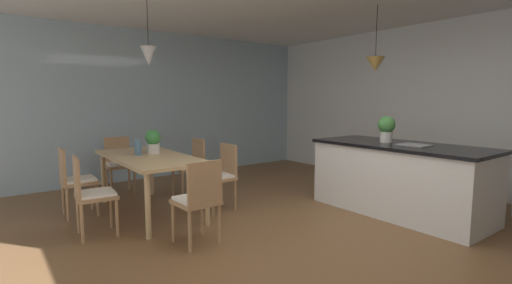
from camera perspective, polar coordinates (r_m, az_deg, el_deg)
name	(u,v)px	position (r m, az deg, el deg)	size (l,w,h in m)	color
ground_plane	(314,243)	(3.97, 9.12, -15.37)	(10.00, 8.40, 0.04)	brown
wall_back_kitchen	(466,107)	(6.45, 30.01, 4.77)	(10.00, 0.12, 2.70)	white
window_wall_left_glazing	(159,105)	(7.12, -14.98, 5.53)	(0.06, 8.40, 2.70)	#9EB7C6
dining_table	(149,161)	(4.88, -16.33, -2.87)	(1.89, 0.87, 0.75)	tan
chair_near_right	(91,193)	(4.30, -24.35, -7.24)	(0.43, 0.43, 0.87)	#A87F56
chair_far_left	(191,165)	(5.62, -10.10, -3.59)	(0.41, 0.41, 0.87)	#A87F56
chair_near_left	(75,179)	(5.12, -26.44, -5.20)	(0.41, 0.41, 0.87)	#A87F56
chair_window_end	(119,163)	(6.15, -20.57, -3.02)	(0.43, 0.43, 0.87)	#A87F56
chair_kitchen_end	(198,199)	(3.75, -9.00, -8.73)	(0.42, 0.42, 0.87)	#A87F56
chair_far_right	(220,174)	(4.89, -5.59, -5.05)	(0.40, 0.40, 0.87)	#A87F56
kitchen_island	(399,178)	(5.07, 21.48, -5.21)	(2.19, 0.96, 0.91)	white
pendant_over_table	(149,56)	(4.91, -16.43, 12.80)	(0.20, 0.20, 0.81)	black
pendant_over_island_main	(375,64)	(5.22, 18.13, 11.50)	(0.24, 0.24, 0.86)	black
potted_plant_on_island	(386,128)	(5.10, 19.70, 2.13)	(0.22, 0.22, 0.35)	beige
potted_plant_on_table	(153,141)	(5.03, -15.78, 0.17)	(0.20, 0.20, 0.32)	beige
vase_on_dining_table	(138,147)	(4.94, -17.95, -0.78)	(0.09, 0.09, 0.21)	slate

